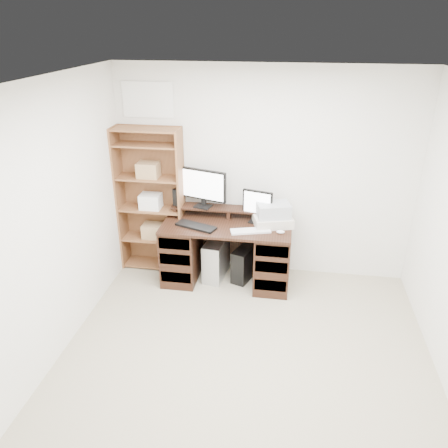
% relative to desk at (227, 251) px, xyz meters
% --- Properties ---
extents(room, '(3.54, 4.04, 2.54)m').
position_rel_desk_xyz_m(room, '(0.38, -1.64, 0.86)').
color(room, tan).
rests_on(room, ground).
extents(desk, '(1.50, 0.70, 0.75)m').
position_rel_desk_xyz_m(desk, '(0.00, 0.00, 0.00)').
color(desk, black).
rests_on(desk, ground).
extents(riser_shelf, '(1.40, 0.22, 0.12)m').
position_rel_desk_xyz_m(riser_shelf, '(-0.00, 0.21, 0.45)').
color(riser_shelf, black).
rests_on(riser_shelf, desk).
extents(monitor_wide, '(0.57, 0.22, 0.46)m').
position_rel_desk_xyz_m(monitor_wide, '(-0.31, 0.20, 0.74)').
color(monitor_wide, black).
rests_on(monitor_wide, riser_shelf).
extents(monitor_small, '(0.35, 0.17, 0.39)m').
position_rel_desk_xyz_m(monitor_small, '(0.34, 0.12, 0.57)').
color(monitor_small, black).
rests_on(monitor_small, desk).
extents(speaker, '(0.11, 0.11, 0.21)m').
position_rel_desk_xyz_m(speaker, '(-0.63, 0.19, 0.59)').
color(speaker, black).
rests_on(speaker, riser_shelf).
extents(keyboard_black, '(0.50, 0.31, 0.03)m').
position_rel_desk_xyz_m(keyboard_black, '(-0.34, -0.14, 0.37)').
color(keyboard_black, black).
rests_on(keyboard_black, desk).
extents(keyboard_white, '(0.47, 0.26, 0.02)m').
position_rel_desk_xyz_m(keyboard_white, '(0.29, -0.16, 0.37)').
color(keyboard_white, silver).
rests_on(keyboard_white, desk).
extents(mouse, '(0.11, 0.09, 0.04)m').
position_rel_desk_xyz_m(mouse, '(0.63, -0.14, 0.38)').
color(mouse, silver).
rests_on(mouse, desk).
extents(printer, '(0.50, 0.43, 0.11)m').
position_rel_desk_xyz_m(printer, '(0.53, 0.07, 0.41)').
color(printer, beige).
rests_on(printer, desk).
extents(basket, '(0.43, 0.35, 0.16)m').
position_rel_desk_xyz_m(basket, '(0.53, 0.07, 0.55)').
color(basket, '#9BA0A5').
rests_on(basket, printer).
extents(tower_silver, '(0.28, 0.51, 0.49)m').
position_rel_desk_xyz_m(tower_silver, '(-0.14, 0.06, -0.14)').
color(tower_silver, '#B9BBC0').
rests_on(tower_silver, ground).
extents(tower_black, '(0.31, 0.45, 0.41)m').
position_rel_desk_xyz_m(tower_black, '(0.21, 0.07, -0.18)').
color(tower_black, black).
rests_on(tower_black, ground).
extents(bookshelf, '(0.80, 0.30, 1.80)m').
position_rel_desk_xyz_m(bookshelf, '(-0.97, 0.21, 0.53)').
color(bookshelf, brown).
rests_on(bookshelf, ground).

